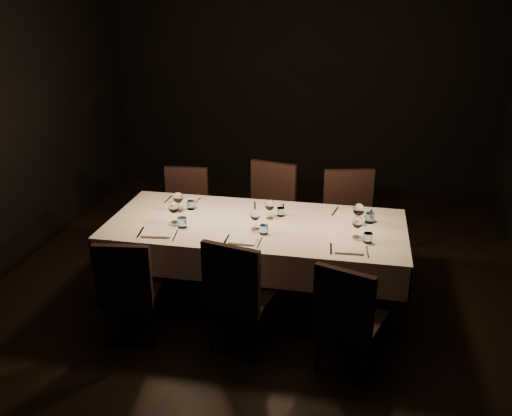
% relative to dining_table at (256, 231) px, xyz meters
% --- Properties ---
extents(room, '(5.01, 6.01, 3.01)m').
position_rel_dining_table_xyz_m(room, '(0.00, 0.00, 0.81)').
color(room, black).
rests_on(room, ground).
extents(dining_table, '(2.52, 1.12, 0.76)m').
position_rel_dining_table_xyz_m(dining_table, '(0.00, 0.00, 0.00)').
color(dining_table, black).
rests_on(dining_table, ground).
extents(chair_near_left, '(0.48, 0.48, 0.89)m').
position_rel_dining_table_xyz_m(chair_near_left, '(-0.85, -0.77, -0.19)').
color(chair_near_left, black).
rests_on(chair_near_left, ground).
extents(place_setting_near_left, '(0.36, 0.41, 0.19)m').
position_rel_dining_table_xyz_m(place_setting_near_left, '(-0.68, -0.22, 0.15)').
color(place_setting_near_left, beige).
rests_on(place_setting_near_left, dining_table).
extents(chair_near_center, '(0.54, 0.54, 0.94)m').
position_rel_dining_table_xyz_m(chair_near_center, '(0.00, -0.73, -0.17)').
color(chair_near_center, black).
rests_on(chair_near_center, ground).
extents(place_setting_near_center, '(0.31, 0.40, 0.17)m').
position_rel_dining_table_xyz_m(place_setting_near_center, '(0.02, -0.22, 0.14)').
color(place_setting_near_center, beige).
rests_on(place_setting_near_center, dining_table).
extents(chair_near_right, '(0.55, 0.55, 0.89)m').
position_rel_dining_table_xyz_m(chair_near_right, '(0.82, -0.85, -0.19)').
color(chair_near_right, black).
rests_on(chair_near_right, ground).
extents(place_setting_near_right, '(0.32, 0.40, 0.18)m').
position_rel_dining_table_xyz_m(place_setting_near_right, '(0.85, -0.22, 0.14)').
color(place_setting_near_right, beige).
rests_on(place_setting_near_right, dining_table).
extents(chair_far_left, '(0.47, 0.47, 0.93)m').
position_rel_dining_table_xyz_m(chair_far_left, '(-0.90, 0.78, -0.17)').
color(chair_far_left, black).
rests_on(chair_far_left, ground).
extents(place_setting_far_left, '(0.33, 0.41, 0.18)m').
position_rel_dining_table_xyz_m(place_setting_far_left, '(-0.72, 0.22, 0.15)').
color(place_setting_far_left, beige).
rests_on(place_setting_far_left, dining_table).
extents(chair_far_center, '(0.58, 0.58, 1.01)m').
position_rel_dining_table_xyz_m(chair_far_center, '(-0.04, 0.84, -0.14)').
color(chair_far_center, black).
rests_on(chair_far_center, ground).
extents(place_setting_far_center, '(0.33, 0.40, 0.17)m').
position_rel_dining_table_xyz_m(place_setting_far_center, '(0.10, 0.22, 0.14)').
color(place_setting_far_center, beige).
rests_on(place_setting_far_center, dining_table).
extents(chair_far_right, '(0.58, 0.58, 1.01)m').
position_rel_dining_table_xyz_m(chair_far_right, '(0.77, 0.76, -0.14)').
color(chair_far_right, black).
rests_on(chair_far_right, ground).
extents(place_setting_far_right, '(0.37, 0.42, 0.20)m').
position_rel_dining_table_xyz_m(place_setting_far_right, '(0.86, 0.22, 0.15)').
color(place_setting_far_right, beige).
rests_on(place_setting_far_right, dining_table).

